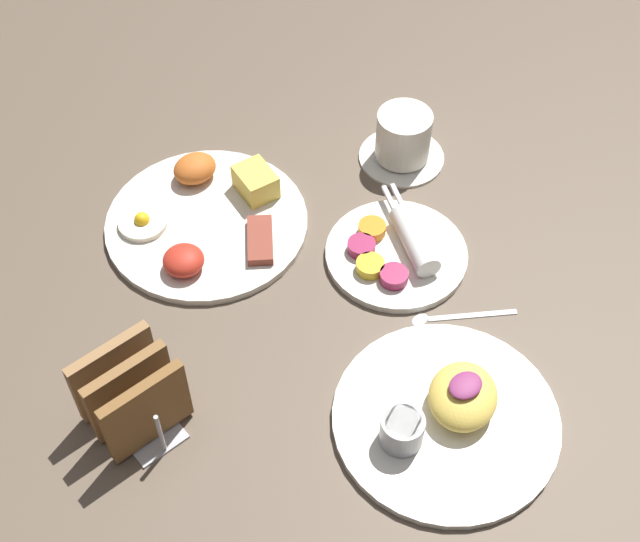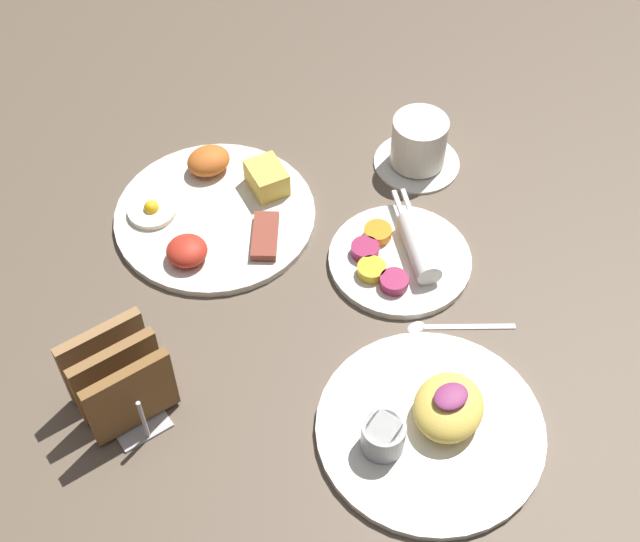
{
  "view_description": "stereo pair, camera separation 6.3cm",
  "coord_description": "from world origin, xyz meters",
  "px_view_note": "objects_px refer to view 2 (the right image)",
  "views": [
    {
      "loc": [
        -0.4,
        -0.5,
        0.88
      ],
      "look_at": [
        0.04,
        0.03,
        0.03
      ],
      "focal_mm": 50.0,
      "sensor_mm": 36.0,
      "label": 1
    },
    {
      "loc": [
        -0.35,
        -0.54,
        0.88
      ],
      "look_at": [
        0.04,
        0.03,
        0.03
      ],
      "focal_mm": 50.0,
      "sensor_mm": 36.0,
      "label": 2
    }
  ],
  "objects_px": {
    "plate_breakfast": "(216,210)",
    "toast_rack": "(119,379)",
    "plate_condiments": "(401,257)",
    "plate_foreground": "(430,424)",
    "coffee_cup": "(419,145)"
  },
  "relations": [
    {
      "from": "toast_rack",
      "to": "coffee_cup",
      "type": "bearing_deg",
      "value": 12.66
    },
    {
      "from": "plate_breakfast",
      "to": "toast_rack",
      "type": "distance_m",
      "value": 0.3
    },
    {
      "from": "plate_breakfast",
      "to": "toast_rack",
      "type": "relative_size",
      "value": 2.29
    },
    {
      "from": "plate_breakfast",
      "to": "toast_rack",
      "type": "xyz_separation_m",
      "value": [
        -0.23,
        -0.19,
        0.04
      ]
    },
    {
      "from": "plate_foreground",
      "to": "toast_rack",
      "type": "bearing_deg",
      "value": 139.38
    },
    {
      "from": "plate_foreground",
      "to": "coffee_cup",
      "type": "relative_size",
      "value": 2.11
    },
    {
      "from": "plate_breakfast",
      "to": "plate_condiments",
      "type": "height_order",
      "value": "plate_breakfast"
    },
    {
      "from": "plate_condiments",
      "to": "toast_rack",
      "type": "relative_size",
      "value": 1.57
    },
    {
      "from": "plate_condiments",
      "to": "coffee_cup",
      "type": "xyz_separation_m",
      "value": [
        0.13,
        0.13,
        0.02
      ]
    },
    {
      "from": "plate_breakfast",
      "to": "coffee_cup",
      "type": "relative_size",
      "value": 2.22
    },
    {
      "from": "plate_breakfast",
      "to": "toast_rack",
      "type": "height_order",
      "value": "toast_rack"
    },
    {
      "from": "toast_rack",
      "to": "plate_foreground",
      "type": "bearing_deg",
      "value": -40.62
    },
    {
      "from": "plate_condiments",
      "to": "toast_rack",
      "type": "xyz_separation_m",
      "value": [
        -0.38,
        0.01,
        0.04
      ]
    },
    {
      "from": "plate_foreground",
      "to": "coffee_cup",
      "type": "height_order",
      "value": "coffee_cup"
    },
    {
      "from": "plate_breakfast",
      "to": "plate_condiments",
      "type": "distance_m",
      "value": 0.25
    }
  ]
}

